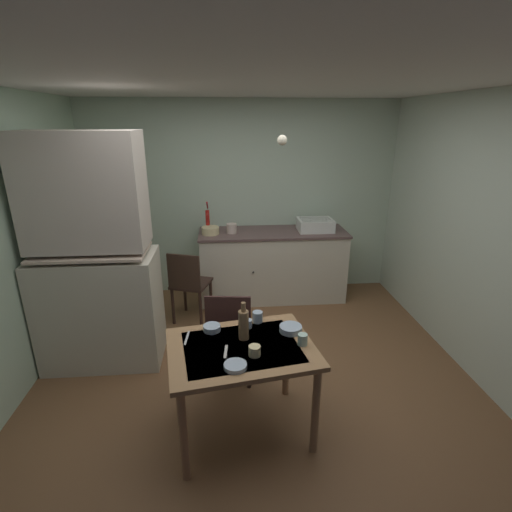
# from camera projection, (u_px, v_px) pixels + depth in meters

# --- Properties ---
(ground_plane) EXTENTS (5.21, 5.21, 0.00)m
(ground_plane) POSITION_uv_depth(u_px,v_px,m) (255.00, 383.00, 3.49)
(ground_plane) COLOR brown
(wall_back) EXTENTS (4.10, 0.10, 2.51)m
(wall_back) POSITION_uv_depth(u_px,v_px,m) (242.00, 200.00, 5.10)
(wall_back) COLOR #B6CDB5
(wall_back) RESTS_ON ground
(wall_right) EXTENTS (0.10, 4.31, 2.51)m
(wall_right) POSITION_uv_depth(u_px,v_px,m) (498.00, 246.00, 3.23)
(wall_right) COLOR beige
(wall_right) RESTS_ON ground
(ceiling_slab) EXTENTS (4.10, 4.31, 0.10)m
(ceiling_slab) POSITION_uv_depth(u_px,v_px,m) (255.00, 73.00, 2.64)
(ceiling_slab) COLOR silver
(hutch_cabinet) EXTENTS (1.09, 0.58, 2.18)m
(hutch_cabinet) POSITION_uv_depth(u_px,v_px,m) (94.00, 263.00, 3.52)
(hutch_cabinet) COLOR beige
(hutch_cabinet) RESTS_ON ground
(counter_cabinet) EXTENTS (1.88, 0.64, 0.91)m
(counter_cabinet) POSITION_uv_depth(u_px,v_px,m) (273.00, 265.00, 5.05)
(counter_cabinet) COLOR beige
(counter_cabinet) RESTS_ON ground
(sink_basin) EXTENTS (0.44, 0.34, 0.15)m
(sink_basin) POSITION_uv_depth(u_px,v_px,m) (315.00, 225.00, 4.91)
(sink_basin) COLOR white
(sink_basin) RESTS_ON counter_cabinet
(hand_pump) EXTENTS (0.05, 0.27, 0.39)m
(hand_pump) POSITION_uv_depth(u_px,v_px,m) (208.00, 219.00, 4.82)
(hand_pump) COLOR #B21E19
(hand_pump) RESTS_ON counter_cabinet
(mixing_bowl_counter) EXTENTS (0.22, 0.22, 0.09)m
(mixing_bowl_counter) POSITION_uv_depth(u_px,v_px,m) (210.00, 231.00, 4.77)
(mixing_bowl_counter) COLOR beige
(mixing_bowl_counter) RESTS_ON counter_cabinet
(stoneware_crock) EXTENTS (0.13, 0.13, 0.12)m
(stoneware_crock) POSITION_uv_depth(u_px,v_px,m) (232.00, 228.00, 4.81)
(stoneware_crock) COLOR beige
(stoneware_crock) RESTS_ON counter_cabinet
(dining_table) EXTENTS (1.14, 0.92, 0.74)m
(dining_table) POSITION_uv_depth(u_px,v_px,m) (242.00, 359.00, 2.75)
(dining_table) COLOR #9F764C
(dining_table) RESTS_ON ground
(chair_far_side) EXTENTS (0.44, 0.44, 0.90)m
(chair_far_side) POSITION_uv_depth(u_px,v_px,m) (230.00, 334.00, 3.37)
(chair_far_side) COLOR #34231A
(chair_far_side) RESTS_ON ground
(chair_by_counter) EXTENTS (0.51, 0.51, 0.87)m
(chair_by_counter) POSITION_uv_depth(u_px,v_px,m) (189.00, 284.00, 4.41)
(chair_by_counter) COLOR #32211A
(chair_by_counter) RESTS_ON ground
(serving_bowl_wide) EXTENTS (0.17, 0.17, 0.05)m
(serving_bowl_wide) POSITION_uv_depth(u_px,v_px,m) (291.00, 329.00, 2.90)
(serving_bowl_wide) COLOR #9EB2C6
(serving_bowl_wide) RESTS_ON dining_table
(soup_bowl_small) EXTENTS (0.15, 0.15, 0.03)m
(soup_bowl_small) POSITION_uv_depth(u_px,v_px,m) (235.00, 366.00, 2.48)
(soup_bowl_small) COLOR #9EB2C6
(soup_bowl_small) RESTS_ON dining_table
(sauce_dish) EXTENTS (0.13, 0.13, 0.04)m
(sauce_dish) POSITION_uv_depth(u_px,v_px,m) (212.00, 328.00, 2.92)
(sauce_dish) COLOR #9EB2C6
(sauce_dish) RESTS_ON dining_table
(mug_tall) EXTENTS (0.07, 0.07, 0.07)m
(mug_tall) POSITION_uv_depth(u_px,v_px,m) (248.00, 324.00, 2.96)
(mug_tall) COLOR #9EB2C6
(mug_tall) RESTS_ON dining_table
(teacup_cream) EXTENTS (0.07, 0.07, 0.08)m
(teacup_cream) POSITION_uv_depth(u_px,v_px,m) (303.00, 339.00, 2.73)
(teacup_cream) COLOR #ADD1C1
(teacup_cream) RESTS_ON dining_table
(mug_dark) EXTENTS (0.08, 0.08, 0.07)m
(mug_dark) POSITION_uv_depth(u_px,v_px,m) (255.00, 351.00, 2.60)
(mug_dark) COLOR beige
(mug_dark) RESTS_ON dining_table
(teacup_mint) EXTENTS (0.08, 0.08, 0.09)m
(teacup_mint) POSITION_uv_depth(u_px,v_px,m) (257.00, 317.00, 3.03)
(teacup_mint) COLOR #9EB2C6
(teacup_mint) RESTS_ON dining_table
(glass_bottle) EXTENTS (0.08, 0.08, 0.29)m
(glass_bottle) POSITION_uv_depth(u_px,v_px,m) (244.00, 324.00, 2.78)
(glass_bottle) COLOR olive
(glass_bottle) RESTS_ON dining_table
(table_knife) EXTENTS (0.03, 0.19, 0.00)m
(table_knife) POSITION_uv_depth(u_px,v_px,m) (187.00, 338.00, 2.82)
(table_knife) COLOR silver
(table_knife) RESTS_ON dining_table
(teaspoon_near_bowl) EXTENTS (0.03, 0.16, 0.00)m
(teaspoon_near_bowl) POSITION_uv_depth(u_px,v_px,m) (226.00, 352.00, 2.65)
(teaspoon_near_bowl) COLOR beige
(teaspoon_near_bowl) RESTS_ON dining_table
(pendant_bulb) EXTENTS (0.08, 0.08, 0.08)m
(pendant_bulb) POSITION_uv_depth(u_px,v_px,m) (282.00, 140.00, 2.99)
(pendant_bulb) COLOR #F9EFCC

